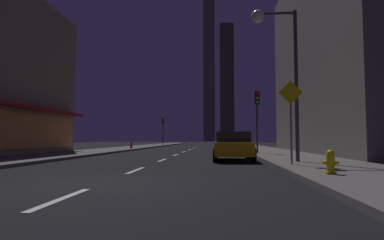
# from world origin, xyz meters

# --- Properties ---
(ground_plane) EXTENTS (78.00, 136.00, 0.10)m
(ground_plane) POSITION_xyz_m (0.00, 32.00, -0.05)
(ground_plane) COLOR black
(sidewalk_right) EXTENTS (4.00, 76.00, 0.15)m
(sidewalk_right) POSITION_xyz_m (7.00, 32.00, 0.07)
(sidewalk_right) COLOR #605E59
(sidewalk_right) RESTS_ON ground
(sidewalk_left) EXTENTS (4.00, 76.00, 0.15)m
(sidewalk_left) POSITION_xyz_m (-7.00, 32.00, 0.07)
(sidewalk_left) COLOR #605E59
(sidewalk_left) RESTS_ON ground
(lane_marking_center) EXTENTS (0.16, 38.60, 0.01)m
(lane_marking_center) POSITION_xyz_m (0.00, 16.20, 0.01)
(lane_marking_center) COLOR silver
(lane_marking_center) RESTS_ON ground
(building_apartment_right) EXTENTS (11.00, 20.00, 14.96)m
(building_apartment_right) POSITION_xyz_m (14.50, 16.00, 7.48)
(building_apartment_right) COLOR slate
(building_apartment_right) RESTS_ON ground
(skyscraper_distant_tall) EXTENTS (5.23, 6.30, 74.68)m
(skyscraper_distant_tall) POSITION_xyz_m (-1.05, 138.95, 37.34)
(skyscraper_distant_tall) COLOR #635E4A
(skyscraper_distant_tall) RESTS_ON ground
(skyscraper_distant_mid) EXTENTS (7.48, 6.06, 62.84)m
(skyscraper_distant_mid) POSITION_xyz_m (7.81, 159.99, 31.42)
(skyscraper_distant_mid) COLOR #403D30
(skyscraper_distant_mid) RESTS_ON ground
(car_parked_near) EXTENTS (1.98, 4.24, 1.45)m
(car_parked_near) POSITION_xyz_m (3.60, 8.51, 0.74)
(car_parked_near) COLOR gold
(car_parked_near) RESTS_ON ground
(car_parked_far) EXTENTS (1.98, 4.24, 1.45)m
(car_parked_far) POSITION_xyz_m (3.60, 30.12, 0.74)
(car_parked_far) COLOR black
(car_parked_far) RESTS_ON ground
(fire_hydrant_yellow_near) EXTENTS (0.42, 0.30, 0.65)m
(fire_hydrant_yellow_near) POSITION_xyz_m (5.90, 1.28, 0.45)
(fire_hydrant_yellow_near) COLOR yellow
(fire_hydrant_yellow_near) RESTS_ON sidewalk_right
(fire_hydrant_far_left) EXTENTS (0.42, 0.30, 0.65)m
(fire_hydrant_far_left) POSITION_xyz_m (-5.90, 23.67, 0.45)
(fire_hydrant_far_left) COLOR red
(fire_hydrant_far_left) RESTS_ON sidewalk_left
(traffic_light_near_right) EXTENTS (0.32, 0.48, 4.20)m
(traffic_light_near_right) POSITION_xyz_m (5.50, 13.78, 3.19)
(traffic_light_near_right) COLOR #2D2D2D
(traffic_light_near_right) RESTS_ON sidewalk_right
(traffic_light_far_left) EXTENTS (0.32, 0.48, 4.20)m
(traffic_light_far_left) POSITION_xyz_m (-5.50, 39.67, 3.19)
(traffic_light_far_left) COLOR #2D2D2D
(traffic_light_far_left) RESTS_ON sidewalk_left
(street_lamp_right) EXTENTS (1.96, 0.56, 6.58)m
(street_lamp_right) POSITION_xyz_m (5.38, 6.01, 5.07)
(street_lamp_right) COLOR #38383D
(street_lamp_right) RESTS_ON sidewalk_right
(pedestrian_crossing_sign) EXTENTS (0.91, 0.08, 3.15)m
(pedestrian_crossing_sign) POSITION_xyz_m (5.60, 4.48, 2.02)
(pedestrian_crossing_sign) COLOR slate
(pedestrian_crossing_sign) RESTS_ON sidewalk_right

